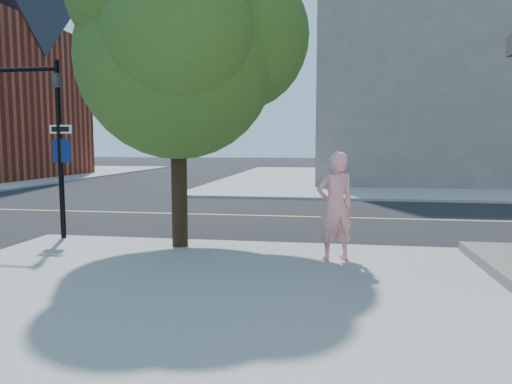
# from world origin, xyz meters

# --- Properties ---
(ground) EXTENTS (140.00, 140.00, 0.00)m
(ground) POSITION_xyz_m (0.00, 0.00, 0.00)
(ground) COLOR black
(ground) RESTS_ON ground
(road_ew) EXTENTS (140.00, 9.00, 0.01)m
(road_ew) POSITION_xyz_m (0.00, 4.50, 0.01)
(road_ew) COLOR black
(road_ew) RESTS_ON ground
(sidewalk_ne) EXTENTS (29.00, 25.00, 0.12)m
(sidewalk_ne) POSITION_xyz_m (13.50, 21.50, 0.06)
(sidewalk_ne) COLOR gray
(sidewalk_ne) RESTS_ON ground
(filler_ne) EXTENTS (18.00, 16.00, 14.00)m
(filler_ne) POSITION_xyz_m (14.00, 22.00, 7.12)
(filler_ne) COLOR slate
(filler_ne) RESTS_ON sidewalk_ne
(man_on_phone) EXTENTS (0.88, 0.76, 2.04)m
(man_on_phone) POSITION_xyz_m (5.85, -1.46, 1.14)
(man_on_phone) COLOR pink
(man_on_phone) RESTS_ON sidewalk_se
(street_tree) EXTENTS (5.12, 4.66, 6.80)m
(street_tree) POSITION_xyz_m (2.69, -0.71, 4.51)
(street_tree) COLOR black
(street_tree) RESTS_ON sidewalk_se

